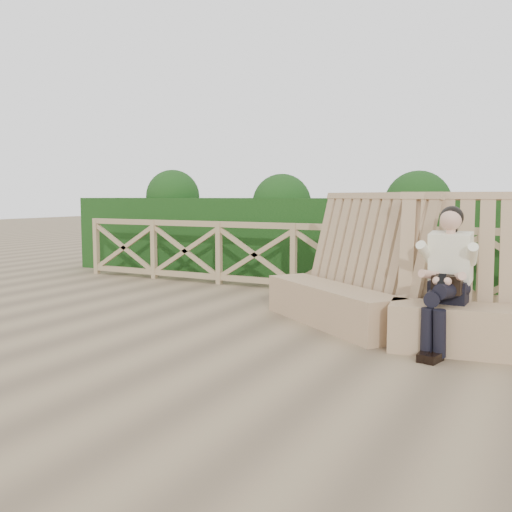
% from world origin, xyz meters
% --- Properties ---
extents(ground, '(60.00, 60.00, 0.00)m').
position_xyz_m(ground, '(0.00, 0.00, 0.00)').
color(ground, brown).
rests_on(ground, ground).
extents(bench, '(4.15, 1.96, 1.61)m').
position_xyz_m(bench, '(1.74, 1.24, 0.40)').
color(bench, '#9C8159').
rests_on(bench, ground).
extents(woman, '(0.41, 0.86, 1.44)m').
position_xyz_m(woman, '(2.14, 0.86, 0.77)').
color(woman, black).
rests_on(woman, ground).
extents(guardrail, '(10.10, 0.09, 1.10)m').
position_xyz_m(guardrail, '(0.00, 3.50, 0.55)').
color(guardrail, '#927C55').
rests_on(guardrail, ground).
extents(hedge, '(12.00, 1.20, 1.50)m').
position_xyz_m(hedge, '(0.00, 4.70, 0.75)').
color(hedge, black).
rests_on(hedge, ground).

